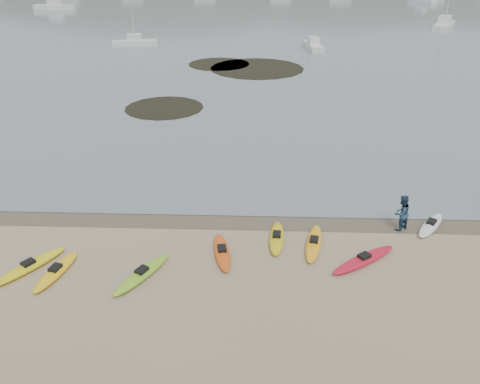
{
  "coord_description": "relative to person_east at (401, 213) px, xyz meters",
  "views": [
    {
      "loc": [
        0.8,
        -21.82,
        12.98
      ],
      "look_at": [
        0.0,
        0.0,
        1.5
      ],
      "focal_mm": 35.0,
      "sensor_mm": 36.0,
      "label": 1
    }
  ],
  "objects": [
    {
      "name": "kelp_mats",
      "position": [
        -10.45,
        32.87,
        -0.95
      ],
      "size": [
        17.51,
        25.24,
        0.04
      ],
      "color": "black",
      "rests_on": "water"
    },
    {
      "name": "far_hills",
      "position": [
        31.12,
        194.96,
        -16.9
      ],
      "size": [
        550.0,
        135.0,
        80.0
      ],
      "color": "#384235",
      "rests_on": "ground"
    },
    {
      "name": "wet_sand",
      "position": [
        -8.26,
        0.69,
        -0.97
      ],
      "size": [
        60.0,
        60.0,
        0.0
      ],
      "primitive_type": "plane",
      "color": "brown",
      "rests_on": "ground"
    },
    {
      "name": "kayaks",
      "position": [
        -8.51,
        -2.76,
        -0.81
      ],
      "size": [
        21.83,
        7.74,
        0.34
      ],
      "color": "#E55313",
      "rests_on": "ground"
    },
    {
      "name": "moored_boats",
      "position": [
        -5.61,
        80.37,
        -0.4
      ],
      "size": [
        97.17,
        69.81,
        1.29
      ],
      "color": "silver",
      "rests_on": "ground"
    },
    {
      "name": "person_east",
      "position": [
        0.0,
        0.0,
        0.0
      ],
      "size": [
        1.2,
        1.14,
        1.95
      ],
      "primitive_type": "imported",
      "rotation": [
        0.0,
        0.0,
        3.74
      ],
      "color": "navy",
      "rests_on": "ground"
    },
    {
      "name": "ground",
      "position": [
        -8.26,
        0.99,
        -0.98
      ],
      "size": [
        600.0,
        600.0,
        0.0
      ],
      "primitive_type": "plane",
      "color": "tan",
      "rests_on": "ground"
    }
  ]
}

